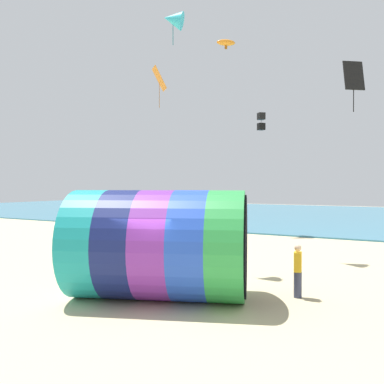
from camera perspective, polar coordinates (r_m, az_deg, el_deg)
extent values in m
plane|color=#CCBA8C|center=(12.93, -6.05, -14.31)|extent=(120.00, 120.00, 0.00)
cube|color=teal|center=(47.99, 21.29, -3.05)|extent=(120.00, 40.00, 0.10)
cylinder|color=teal|center=(13.46, -13.11, -6.67)|extent=(2.16, 3.39, 3.25)
cylinder|color=navy|center=(13.12, -8.91, -6.86)|extent=(2.16, 3.39, 3.25)
cylinder|color=purple|center=(12.86, -4.52, -7.01)|extent=(2.16, 3.39, 3.25)
cylinder|color=blue|center=(12.67, 0.03, -7.13)|extent=(2.16, 3.39, 3.25)
cylinder|color=green|center=(12.57, 4.69, -7.20)|extent=(2.16, 3.39, 3.25)
cylinder|color=black|center=(12.54, 7.14, -7.22)|extent=(1.17, 2.79, 2.99)
cylinder|color=#383D56|center=(13.57, 13.91, -11.89)|extent=(0.24, 0.24, 0.79)
cube|color=yellow|center=(13.43, 13.92, -9.02)|extent=(0.30, 0.40, 0.59)
sphere|color=beige|center=(13.37, 13.93, -7.24)|extent=(0.21, 0.21, 0.21)
cone|color=#2DB2C6|center=(19.23, -2.55, 22.00)|extent=(1.17, 1.08, 0.94)
cylinder|color=#1B6B77|center=(19.01, -2.55, 20.21)|extent=(0.03, 0.03, 0.85)
cube|color=black|center=(29.90, 9.21, 9.94)|extent=(0.62, 0.62, 0.47)
cube|color=black|center=(29.80, 9.21, 8.60)|extent=(0.62, 0.62, 0.47)
cylinder|color=black|center=(29.84, 9.21, 9.27)|extent=(0.02, 0.02, 1.25)
cube|color=black|center=(16.57, 20.76, 14.32)|extent=(0.73, 0.66, 1.06)
cylinder|color=black|center=(16.42, 20.74, 11.81)|extent=(0.03, 0.03, 1.08)
cube|color=orange|center=(29.51, -4.39, 14.84)|extent=(1.37, 1.37, 1.48)
cylinder|color=#8F4F12|center=(29.26, -4.38, 12.68)|extent=(0.03, 0.03, 1.65)
ellipsoid|color=orange|center=(32.17, 4.55, 19.24)|extent=(1.41, 1.33, 0.56)
cube|color=#8F4F12|center=(32.08, 4.55, 18.75)|extent=(0.16, 0.14, 0.35)
cylinder|color=black|center=(23.36, -15.21, -6.35)|extent=(0.24, 0.24, 0.86)
cube|color=white|center=(23.28, -15.22, -4.51)|extent=(0.31, 0.41, 0.65)
sphere|color=#9E7051|center=(23.24, -15.22, -3.38)|extent=(0.23, 0.23, 0.23)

